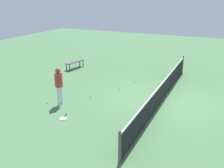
% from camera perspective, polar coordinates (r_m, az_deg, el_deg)
% --- Properties ---
extents(ground_plane, '(40.00, 40.00, 0.00)m').
position_cam_1_polar(ground_plane, '(11.85, 11.38, -3.80)').
color(ground_plane, '#4C7A4C').
extents(court_net, '(10.09, 0.09, 1.07)m').
position_cam_1_polar(court_net, '(11.66, 11.55, -1.54)').
color(court_net, '#4C4C51').
rests_on(court_net, ground_plane).
extents(player_near_side, '(0.53, 0.40, 1.70)m').
position_cam_1_polar(player_near_side, '(11.15, -12.08, 0.21)').
color(player_near_side, white).
rests_on(player_near_side, ground_plane).
extents(tennis_racket_near_player, '(0.61, 0.39, 0.03)m').
position_cam_1_polar(tennis_racket_near_player, '(10.22, -11.08, -7.68)').
color(tennis_racket_near_player, white).
rests_on(tennis_racket_near_player, ground_plane).
extents(tennis_ball_near_player, '(0.07, 0.07, 0.07)m').
position_cam_1_polar(tennis_ball_near_player, '(12.99, 1.68, -1.11)').
color(tennis_ball_near_player, '#C6E033').
rests_on(tennis_ball_near_player, ground_plane).
extents(tennis_ball_by_net, '(0.07, 0.07, 0.07)m').
position_cam_1_polar(tennis_ball_by_net, '(11.75, -14.53, -4.10)').
color(tennis_ball_by_net, '#C6E033').
rests_on(tennis_ball_by_net, ground_plane).
extents(tennis_ball_midcourt, '(0.07, 0.07, 0.07)m').
position_cam_1_polar(tennis_ball_midcourt, '(12.04, -4.93, -2.90)').
color(tennis_ball_midcourt, '#C6E033').
rests_on(tennis_ball_midcourt, ground_plane).
extents(tennis_ball_baseline, '(0.07, 0.07, 0.07)m').
position_cam_1_polar(tennis_ball_baseline, '(14.05, 5.15, 0.47)').
color(tennis_ball_baseline, '#C6E033').
rests_on(tennis_ball_baseline, ground_plane).
extents(courtside_bench, '(1.54, 0.62, 0.48)m').
position_cam_1_polar(courtside_bench, '(16.83, -8.51, 4.95)').
color(courtside_bench, '#595960').
rests_on(courtside_bench, ground_plane).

